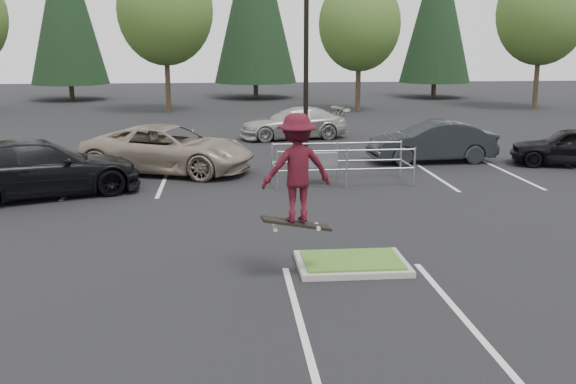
{
  "coord_description": "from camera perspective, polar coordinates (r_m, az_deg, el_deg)",
  "views": [
    {
      "loc": [
        -2.51,
        -12.76,
        4.48
      ],
      "look_at": [
        -1.16,
        1.5,
        1.23
      ],
      "focal_mm": 42.0,
      "sensor_mm": 36.0,
      "label": 1
    }
  ],
  "objects": [
    {
      "name": "light_pole",
      "position": [
        24.94,
        1.55,
        12.96
      ],
      "size": [
        0.7,
        0.6,
        10.12
      ],
      "color": "gray",
      "rests_on": "ground"
    },
    {
      "name": "decid_b",
      "position": [
        43.46,
        -10.37,
        14.65
      ],
      "size": [
        5.89,
        5.89,
        9.64
      ],
      "color": "#38281C",
      "rests_on": "ground"
    },
    {
      "name": "grass_median",
      "position": [
        13.73,
        5.43,
        -5.99
      ],
      "size": [
        2.2,
        1.6,
        0.16
      ],
      "color": "gray",
      "rests_on": "ground"
    },
    {
      "name": "conif_c",
      "position": [
        54.85,
        12.54,
        14.97
      ],
      "size": [
        5.5,
        5.5,
        12.5
      ],
      "color": "#38281C",
      "rests_on": "ground"
    },
    {
      "name": "car_r_charc",
      "position": [
        25.72,
        12.07,
        4.19
      ],
      "size": [
        4.7,
        1.85,
        1.52
      ],
      "primitive_type": "imported",
      "rotation": [
        0.0,
        0.0,
        4.76
      ],
      "color": "black",
      "rests_on": "ground"
    },
    {
      "name": "conif_a",
      "position": [
        54.06,
        -18.32,
        14.94
      ],
      "size": [
        5.72,
        5.72,
        13.0
      ],
      "color": "#38281C",
      "rests_on": "ground"
    },
    {
      "name": "car_l_black",
      "position": [
        20.83,
        -20.62,
        1.88
      ],
      "size": [
        6.21,
        4.38,
        1.67
      ],
      "primitive_type": "imported",
      "rotation": [
        0.0,
        0.0,
        1.97
      ],
      "color": "black",
      "rests_on": "ground"
    },
    {
      "name": "car_l_tan",
      "position": [
        23.51,
        -10.23,
        3.61
      ],
      "size": [
        6.42,
        4.55,
        1.63
      ],
      "primitive_type": "imported",
      "rotation": [
        0.0,
        0.0,
        1.22
      ],
      "color": "gray",
      "rests_on": "ground"
    },
    {
      "name": "cart_corral",
      "position": [
        21.31,
        3.28,
        2.75
      ],
      "size": [
        4.38,
        1.67,
        1.23
      ],
      "rotation": [
        0.0,
        0.0,
        0.03
      ],
      "color": "#919499",
      "rests_on": "ground"
    },
    {
      "name": "car_r_black",
      "position": [
        26.42,
        22.95,
        3.58
      ],
      "size": [
        4.52,
        2.94,
        1.43
      ],
      "primitive_type": "imported",
      "rotation": [
        0.0,
        0.0,
        4.39
      ],
      "color": "black",
      "rests_on": "ground"
    },
    {
      "name": "car_far_silver",
      "position": [
        31.15,
        0.55,
        5.85
      ],
      "size": [
        5.23,
        2.87,
        1.44
      ],
      "primitive_type": "imported",
      "rotation": [
        0.0,
        0.0,
        4.89
      ],
      "color": "#A5A5A0",
      "rests_on": "ground"
    },
    {
      "name": "stall_lines",
      "position": [
        19.34,
        -1.85,
        -0.61
      ],
      "size": [
        22.62,
        17.6,
        0.01
      ],
      "color": "silver",
      "rests_on": "ground"
    },
    {
      "name": "decid_d",
      "position": [
        47.74,
        20.63,
        13.71
      ],
      "size": [
        5.76,
        5.76,
        9.43
      ],
      "color": "#38281C",
      "rests_on": "ground"
    },
    {
      "name": "ground",
      "position": [
        13.75,
        5.42,
        -6.29
      ],
      "size": [
        120.0,
        120.0,
        0.0
      ],
      "primitive_type": "plane",
      "color": "black",
      "rests_on": "ground"
    },
    {
      "name": "skateboarder",
      "position": [
        12.43,
        0.72,
        2.0
      ],
      "size": [
        1.42,
        0.98,
        2.23
      ],
      "rotation": [
        0.0,
        0.0,
        3.33
      ],
      "color": "black",
      "rests_on": "ground"
    },
    {
      "name": "decid_c",
      "position": [
        43.44,
        6.04,
        13.74
      ],
      "size": [
        5.12,
        5.12,
        8.38
      ],
      "color": "#38281C",
      "rests_on": "ground"
    }
  ]
}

